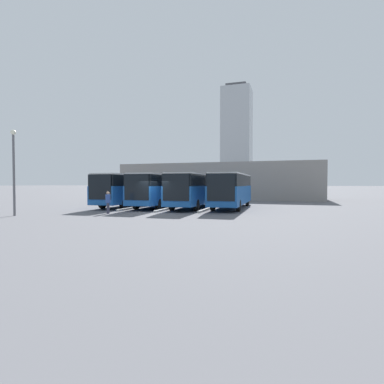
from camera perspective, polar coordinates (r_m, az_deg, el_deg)
ground_plane at (r=24.28m, az=-6.98°, el=-3.84°), size 600.00×600.00×0.00m
bus_0 at (r=28.22m, az=7.60°, el=0.57°), size 2.72×10.77×3.21m
curb_divider_0 at (r=27.13m, az=3.43°, el=-3.10°), size 0.43×7.71×0.15m
bus_1 at (r=28.34m, az=0.54°, el=0.59°), size 2.72×10.77×3.21m
curb_divider_1 at (r=27.51m, az=-3.85°, el=-3.03°), size 0.43×7.71×0.15m
bus_2 at (r=29.52m, az=-5.80°, el=0.62°), size 2.72×10.77×3.21m
curb_divider_2 at (r=28.93m, az=-10.16°, el=-2.82°), size 0.43×7.71×0.15m
bus_3 at (r=30.95m, az=-11.68°, el=0.64°), size 2.72×10.77×3.21m
pedestrian at (r=23.73m, az=-15.71°, el=-1.80°), size 0.50×0.50×1.70m
station_building at (r=46.10m, az=5.24°, el=2.08°), size 29.44×11.63×5.29m
office_tower at (r=221.75m, az=8.54°, el=10.29°), size 20.29×20.29×72.81m
lamppost at (r=24.82m, az=-30.83°, el=4.42°), size 0.36×0.36×6.12m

